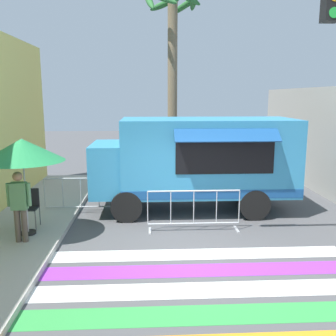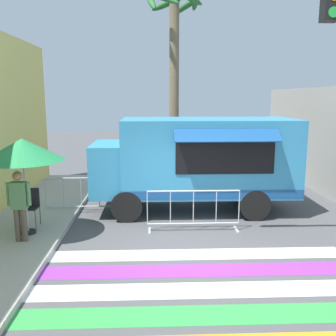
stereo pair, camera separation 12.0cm
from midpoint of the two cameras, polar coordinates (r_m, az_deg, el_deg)
ground_plane at (r=8.18m, az=3.97°, el=-13.32°), size 60.00×60.00×0.00m
crosswalk_painted at (r=6.94m, az=5.42°, el=-18.00°), size 6.40×3.60×0.01m
food_truck at (r=10.96m, az=3.40°, el=1.44°), size 5.83×2.64×2.72m
patio_umbrella at (r=9.18m, az=-21.67°, el=2.51°), size 1.90×1.90×2.28m
folding_chair at (r=9.98m, az=-20.58°, el=-5.15°), size 0.40×0.40×0.96m
vendor_person at (r=8.94m, az=-22.07°, el=-4.91°), size 0.53×0.21×1.61m
barricade_front at (r=9.47m, az=3.57°, el=-6.48°), size 2.33×0.44×1.06m
barricade_side at (r=11.15m, az=-13.44°, el=-4.13°), size 2.09×0.44×1.06m
palm_tree at (r=15.03m, az=0.45°, el=17.13°), size 2.48×2.51×7.38m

